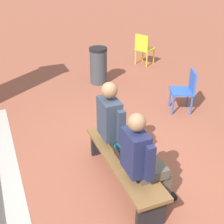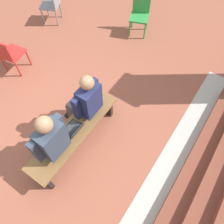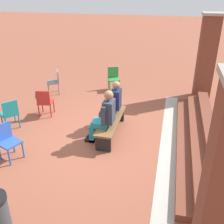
{
  "view_description": "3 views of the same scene",
  "coord_description": "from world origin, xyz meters",
  "px_view_note": "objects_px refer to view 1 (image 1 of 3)",
  "views": [
    {
      "loc": [
        -3.16,
        1.58,
        2.98
      ],
      "look_at": [
        0.41,
        0.13,
        0.87
      ],
      "focal_mm": 50.0,
      "sensor_mm": 36.0,
      "label": 1
    },
    {
      "loc": [
        0.86,
        1.58,
        3.52
      ],
      "look_at": [
        -0.56,
        0.61,
        0.8
      ],
      "focal_mm": 35.0,
      "sensor_mm": 36.0,
      "label": 2
    },
    {
      "loc": [
        5.73,
        1.58,
        3.59
      ],
      "look_at": [
        -0.32,
        0.15,
        0.55
      ],
      "focal_mm": 42.0,
      "sensor_mm": 36.0,
      "label": 3
    }
  ],
  "objects_px": {
    "bench": "(123,164)",
    "plastic_chair_by_pillar": "(186,88)",
    "plastic_chair_near_bench_right": "(144,47)",
    "litter_bin": "(98,66)",
    "person_adult": "(117,124)",
    "person_student": "(143,158)",
    "laptop": "(123,156)"
  },
  "relations": [
    {
      "from": "bench",
      "to": "person_adult",
      "type": "bearing_deg",
      "value": -10.06
    },
    {
      "from": "person_student",
      "to": "laptop",
      "type": "xyz_separation_m",
      "value": [
        0.41,
        0.08,
        -0.22
      ]
    },
    {
      "from": "litter_bin",
      "to": "bench",
      "type": "bearing_deg",
      "value": 165.31
    },
    {
      "from": "bench",
      "to": "person_adult",
      "type": "height_order",
      "value": "person_adult"
    },
    {
      "from": "litter_bin",
      "to": "plastic_chair_by_pillar",
      "type": "bearing_deg",
      "value": -150.87
    },
    {
      "from": "plastic_chair_near_bench_right",
      "to": "plastic_chair_by_pillar",
      "type": "distance_m",
      "value": 2.75
    },
    {
      "from": "person_student",
      "to": "plastic_chair_by_pillar",
      "type": "relative_size",
      "value": 1.6
    },
    {
      "from": "laptop",
      "to": "plastic_chair_near_bench_right",
      "type": "xyz_separation_m",
      "value": [
        4.26,
        -2.5,
        -0.02
      ]
    },
    {
      "from": "bench",
      "to": "plastic_chair_by_pillar",
      "type": "bearing_deg",
      "value": -52.63
    },
    {
      "from": "bench",
      "to": "person_student",
      "type": "relative_size",
      "value": 1.34
    },
    {
      "from": "plastic_chair_near_bench_right",
      "to": "litter_bin",
      "type": "bearing_deg",
      "value": 115.29
    },
    {
      "from": "person_student",
      "to": "laptop",
      "type": "relative_size",
      "value": 4.2
    },
    {
      "from": "laptop",
      "to": "plastic_chair_near_bench_right",
      "type": "relative_size",
      "value": 0.38
    },
    {
      "from": "plastic_chair_by_pillar",
      "to": "litter_bin",
      "type": "distance_m",
      "value": 2.25
    },
    {
      "from": "bench",
      "to": "plastic_chair_by_pillar",
      "type": "height_order",
      "value": "plastic_chair_by_pillar"
    },
    {
      "from": "bench",
      "to": "laptop",
      "type": "distance_m",
      "value": 0.15
    },
    {
      "from": "plastic_chair_near_bench_right",
      "to": "plastic_chair_by_pillar",
      "type": "bearing_deg",
      "value": 170.08
    },
    {
      "from": "plastic_chair_by_pillar",
      "to": "bench",
      "type": "bearing_deg",
      "value": 127.37
    },
    {
      "from": "plastic_chair_near_bench_right",
      "to": "litter_bin",
      "type": "xyz_separation_m",
      "value": [
        -0.74,
        1.57,
        -0.05
      ]
    },
    {
      "from": "bench",
      "to": "person_adult",
      "type": "relative_size",
      "value": 1.29
    },
    {
      "from": "person_student",
      "to": "plastic_chair_near_bench_right",
      "type": "xyz_separation_m",
      "value": [
        4.67,
        -2.42,
        -0.24
      ]
    },
    {
      "from": "plastic_chair_near_bench_right",
      "to": "person_adult",
      "type": "bearing_deg",
      "value": 147.87
    },
    {
      "from": "person_adult",
      "to": "plastic_chair_by_pillar",
      "type": "relative_size",
      "value": 1.66
    },
    {
      "from": "laptop",
      "to": "litter_bin",
      "type": "distance_m",
      "value": 3.64
    },
    {
      "from": "litter_bin",
      "to": "person_student",
      "type": "bearing_deg",
      "value": 167.75
    },
    {
      "from": "laptop",
      "to": "plastic_chair_by_pillar",
      "type": "relative_size",
      "value": 0.38
    },
    {
      "from": "person_student",
      "to": "laptop",
      "type": "distance_m",
      "value": 0.47
    },
    {
      "from": "laptop",
      "to": "person_adult",
      "type": "bearing_deg",
      "value": -11.47
    },
    {
      "from": "bench",
      "to": "laptop",
      "type": "xyz_separation_m",
      "value": [
        -0.01,
        0.01,
        0.15
      ]
    },
    {
      "from": "person_adult",
      "to": "plastic_chair_near_bench_right",
      "type": "height_order",
      "value": "person_adult"
    },
    {
      "from": "person_adult",
      "to": "litter_bin",
      "type": "xyz_separation_m",
      "value": [
        3.11,
        -0.85,
        -0.3
      ]
    },
    {
      "from": "bench",
      "to": "plastic_chair_near_bench_right",
      "type": "height_order",
      "value": "plastic_chair_near_bench_right"
    }
  ]
}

